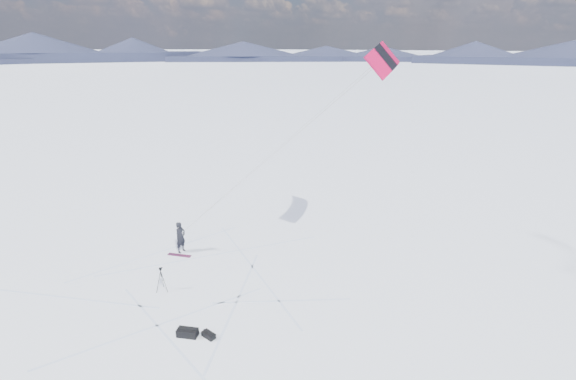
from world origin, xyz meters
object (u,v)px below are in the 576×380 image
Objects in this scene: gear_bag_a at (187,332)px; gear_bag_b at (209,335)px; snowkiter at (182,252)px; snowboard at (179,255)px; tripod at (161,276)px.

gear_bag_a is 1.47× the size of gear_bag_b.
gear_bag_a is 0.95m from gear_bag_b.
snowboard is at bearing -152.83° from snowkiter.
tripod reaches higher than snowboard.
gear_bag_a is (3.60, -2.05, -0.69)m from tripod.
gear_bag_a is (5.78, -5.79, 0.18)m from snowkiter.
snowkiter is at bearing 151.02° from gear_bag_b.
snowboard is 3.92m from tripod.
gear_bag_a is at bearing -59.93° from snowboard.
tripod is 4.20m from gear_bag_a.
snowkiter is 8.56m from gear_bag_b.
snowkiter is 0.50m from snowboard.
snowkiter is at bearing 115.34° from gear_bag_a.
tripod is 4.82m from gear_bag_b.
gear_bag_b is (4.46, -1.67, -0.74)m from tripod.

